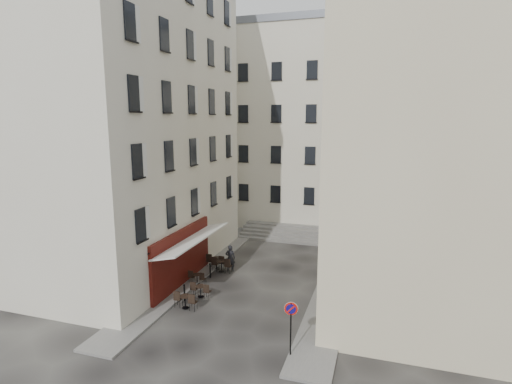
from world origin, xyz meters
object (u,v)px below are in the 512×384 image
at_px(no_parking_sign, 291,319).
at_px(pedestrian, 230,258).
at_px(bistro_table_a, 186,300).
at_px(bistro_table_b, 201,290).

xyz_separation_m(no_parking_sign, pedestrian, (-6.02, 8.42, -0.87)).
bearing_deg(bistro_table_a, pedestrian, 86.93).
bearing_deg(bistro_table_a, no_parking_sign, -22.71).
distance_m(no_parking_sign, bistro_table_a, 6.99).
distance_m(bistro_table_a, pedestrian, 5.79).
xyz_separation_m(no_parking_sign, bistro_table_b, (-6.16, 4.16, -1.33)).
height_order(no_parking_sign, bistro_table_a, no_parking_sign).
xyz_separation_m(bistro_table_a, bistro_table_b, (0.17, 1.51, -0.03)).
bearing_deg(bistro_table_a, bistro_table_b, 83.43).
xyz_separation_m(no_parking_sign, bistro_table_a, (-6.33, 2.65, -1.30)).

